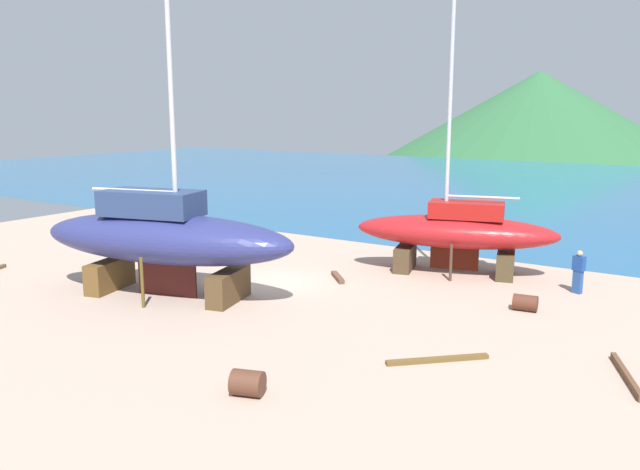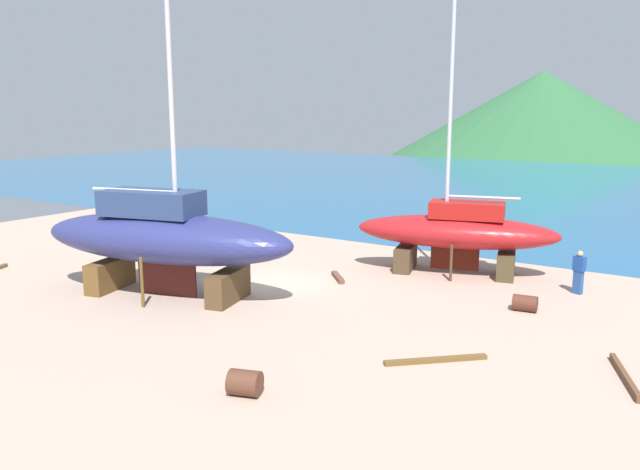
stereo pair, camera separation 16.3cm
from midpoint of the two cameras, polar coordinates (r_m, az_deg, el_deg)
name	(u,v)px [view 2 (the right image)]	position (r m, az deg, el deg)	size (l,w,h in m)	color
ground_plane	(234,298)	(24.14, -7.53, -5.58)	(45.91, 45.91, 0.00)	tan
sea_water	(537,188)	(61.25, 18.87, 4.03)	(142.25, 60.11, 0.01)	#246196
headland_hill	(539,151)	(116.53, 19.01, 7.09)	(94.76, 94.76, 26.86)	#2E653B
sailboat_large_starboard	(457,231)	(27.69, 12.27, 0.32)	(8.84, 4.65, 12.92)	#493824
sailboat_small_center	(164,237)	(24.43, -13.57, -0.13)	(10.66, 5.36, 15.75)	brown
worker	(579,272)	(26.18, 22.29, -3.04)	(0.50, 0.38, 1.68)	#274B8E
barrel_by_slipway	(257,254)	(29.78, -5.48, -1.69)	(0.65, 0.65, 0.84)	brown
barrel_rust_near	(175,251)	(31.03, -12.67, -1.41)	(0.63, 0.63, 0.80)	brown
barrel_tipped_center	(245,383)	(16.13, -6.44, -12.98)	(0.64, 0.64, 0.77)	#573222
barrel_tipped_right	(525,303)	(23.46, 18.03, -5.81)	(0.57, 0.57, 0.82)	#562C1E
timber_long_fore	(625,376)	(18.75, 25.80, -11.30)	(2.86, 0.14, 0.19)	brown
timber_plank_near	(436,360)	(18.37, 10.56, -10.91)	(2.97, 0.20, 0.12)	brown
timber_short_skew	(338,277)	(26.46, 1.78, -3.80)	(1.57, 0.23, 0.18)	brown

